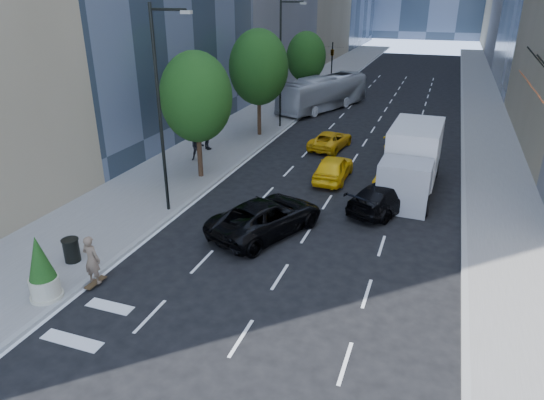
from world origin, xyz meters
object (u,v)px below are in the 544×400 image
at_px(black_sedan_lincoln, 267,216).
at_px(city_bus, 323,93).
at_px(black_sedan_mercedes, 386,197).
at_px(trash_can, 72,251).
at_px(planter_shrub, 41,269).
at_px(skateboarder, 92,263).
at_px(box_truck, 412,160).

relative_size(black_sedan_lincoln, city_bus, 0.53).
relative_size(black_sedan_mercedes, city_bus, 0.46).
xyz_separation_m(black_sedan_lincoln, trash_can, (-6.66, -5.48, -0.20)).
height_order(black_sedan_lincoln, planter_shrub, planter_shrub).
bearing_deg(city_bus, planter_shrub, -71.73).
relative_size(black_sedan_lincoln, trash_can, 6.16).
bearing_deg(black_sedan_mercedes, black_sedan_lincoln, 66.22).
xyz_separation_m(black_sedan_mercedes, city_bus, (-8.91, 21.95, 0.84)).
bearing_deg(city_bus, black_sedan_mercedes, -46.65).
height_order(black_sedan_mercedes, planter_shrub, planter_shrub).
height_order(city_bus, trash_can, city_bus).
distance_m(skateboarder, box_truck, 17.86).
bearing_deg(planter_shrub, skateboarder, 55.59).
bearing_deg(skateboarder, box_truck, -123.56).
xyz_separation_m(skateboarder, city_bus, (0.80, 32.95, 0.59)).
xyz_separation_m(city_bus, box_truck, (9.81, -18.61, 0.24)).
relative_size(black_sedan_lincoln, planter_shrub, 2.37).
relative_size(black_sedan_mercedes, planter_shrub, 2.05).
bearing_deg(city_bus, box_truck, -40.93).
height_order(skateboarder, city_bus, city_bus).
height_order(city_bus, box_truck, box_truck).
bearing_deg(trash_can, black_sedan_mercedes, 40.65).
distance_m(city_bus, trash_can, 32.06).
bearing_deg(city_bus, skateboarder, -70.13).
relative_size(skateboarder, planter_shrub, 0.79).
bearing_deg(trash_can, black_sedan_lincoln, 39.45).
distance_m(skateboarder, black_sedan_mercedes, 14.67).
bearing_deg(black_sedan_lincoln, city_bus, -57.76).
relative_size(city_bus, box_truck, 1.49).
xyz_separation_m(city_bus, trash_can, (-2.72, -31.93, -0.95)).
xyz_separation_m(black_sedan_mercedes, planter_shrub, (-10.71, -12.46, 0.60)).
bearing_deg(black_sedan_mercedes, trash_can, 64.68).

